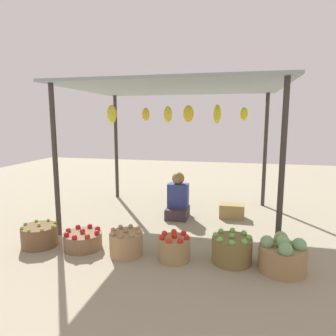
% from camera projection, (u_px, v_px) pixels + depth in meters
% --- Properties ---
extents(ground_plane, '(14.00, 14.00, 0.00)m').
position_uv_depth(ground_plane, '(176.00, 218.00, 5.15)').
color(ground_plane, gray).
extents(market_stall_structure, '(3.31, 2.52, 2.18)m').
position_uv_depth(market_stall_structure, '(176.00, 97.00, 4.84)').
color(market_stall_structure, '#38332D').
rests_on(market_stall_structure, ground).
extents(vendor_person, '(0.36, 0.44, 0.78)m').
position_uv_depth(vendor_person, '(178.00, 200.00, 5.13)').
color(vendor_person, '#3F2F38').
rests_on(vendor_person, ground).
extents(basket_limes, '(0.46, 0.46, 0.31)m').
position_uv_depth(basket_limes, '(40.00, 236.00, 4.00)').
color(basket_limes, brown).
rests_on(basket_limes, ground).
extents(basket_red_apples, '(0.49, 0.49, 0.26)m').
position_uv_depth(basket_red_apples, '(83.00, 240.00, 3.92)').
color(basket_red_apples, '#815F44').
rests_on(basket_red_apples, ground).
extents(basket_potatoes, '(0.41, 0.41, 0.34)m').
position_uv_depth(basket_potatoes, '(126.00, 243.00, 3.72)').
color(basket_potatoes, '#A48156').
rests_on(basket_potatoes, ground).
extents(basket_red_tomatoes, '(0.38, 0.38, 0.33)m').
position_uv_depth(basket_red_tomatoes, '(174.00, 248.00, 3.59)').
color(basket_red_tomatoes, '#A28154').
rests_on(basket_red_tomatoes, ground).
extents(basket_green_apples, '(0.46, 0.46, 0.36)m').
position_uv_depth(basket_green_apples, '(232.00, 249.00, 3.53)').
color(basket_green_apples, olive).
rests_on(basket_green_apples, ground).
extents(basket_cabbages, '(0.51, 0.51, 0.40)m').
position_uv_depth(basket_cabbages, '(282.00, 256.00, 3.32)').
color(basket_cabbages, '#9C7A4F').
rests_on(basket_cabbages, ground).
extents(wooden_crate_near_vendor, '(0.41, 0.24, 0.23)m').
position_uv_depth(wooden_crate_near_vendor, '(232.00, 211.00, 5.14)').
color(wooden_crate_near_vendor, '#9F8549').
rests_on(wooden_crate_near_vendor, ground).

